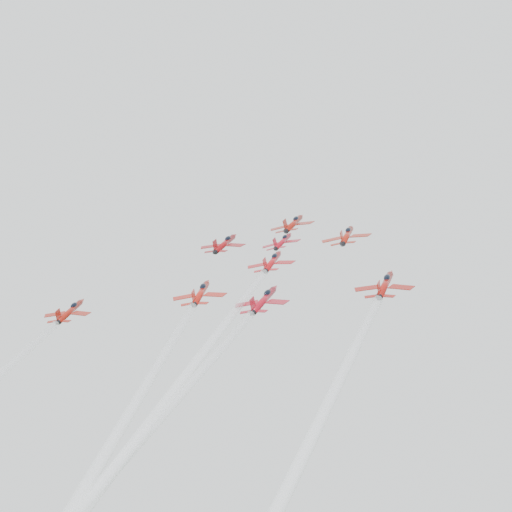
% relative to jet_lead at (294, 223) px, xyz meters
% --- Properties ---
extents(jet_lead, '(10.55, 13.41, 8.83)m').
position_rel_jet_lead_xyz_m(jet_lead, '(0.00, 0.00, 0.00)').
color(jet_lead, maroon).
extents(jet_row2_left, '(10.22, 13.00, 8.56)m').
position_rel_jet_lead_xyz_m(jet_row2_left, '(-12.68, -10.22, -6.29)').
color(jet_row2_left, maroon).
extents(jet_row2_center, '(8.57, 10.89, 7.17)m').
position_rel_jet_lead_xyz_m(jet_row2_center, '(0.72, -11.98, -7.39)').
color(jet_row2_center, '#AA101F').
extents(jet_row2_right, '(10.24, 13.02, 8.57)m').
position_rel_jet_lead_xyz_m(jet_row2_right, '(14.08, -11.57, -7.12)').
color(jet_row2_right, '#A11D0F').
extents(jet_center, '(9.46, 88.18, 54.92)m').
position_rel_jet_lead_xyz_m(jet_center, '(1.83, -62.50, -38.54)').
color(jet_center, '#B11015').
extents(jet_rear_left, '(9.66, 89.97, 56.03)m').
position_rel_jet_lead_xyz_m(jet_rear_left, '(-7.32, -76.19, -46.96)').
color(jet_rear_left, '#B21A10').
extents(jet_rear_right, '(9.32, 86.82, 54.07)m').
position_rel_jet_lead_xyz_m(jet_rear_right, '(5.40, -79.22, -48.83)').
color(jet_rear_right, '#AA101F').
extents(jet_rear_farright, '(9.54, 88.91, 55.37)m').
position_rel_jet_lead_xyz_m(jet_rear_farright, '(24.49, -77.06, -47.50)').
color(jet_rear_farright, '#9C150E').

